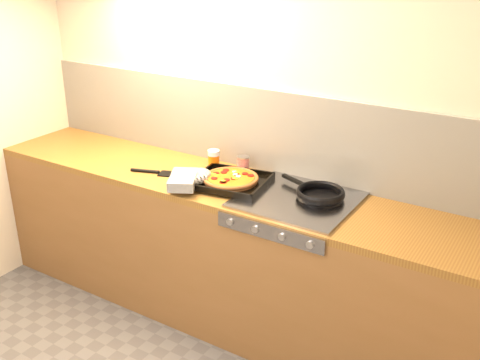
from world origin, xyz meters
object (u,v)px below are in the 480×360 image
Objects in this scene: frying_pan at (320,194)px; tomato_can at (243,165)px; pizza_on_tray at (218,179)px; juice_glass at (214,159)px.

tomato_can reaches higher than frying_pan.
pizza_on_tray is 0.58m from frying_pan.
tomato_can is at bearing 167.87° from frying_pan.
frying_pan is 0.74m from juice_glass.
frying_pan is 3.80× the size of juice_glass.
pizza_on_tray is at bearing -50.59° from juice_glass.
frying_pan is at bearing -12.13° from tomato_can.
frying_pan is 4.29× the size of tomato_can.
pizza_on_tray is 5.13× the size of tomato_can.
frying_pan is 0.56m from tomato_can.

